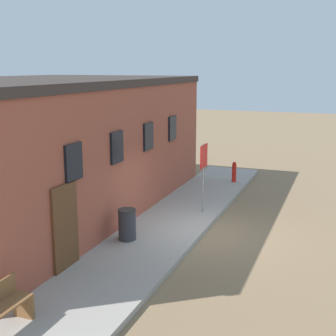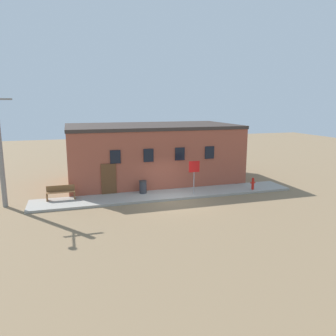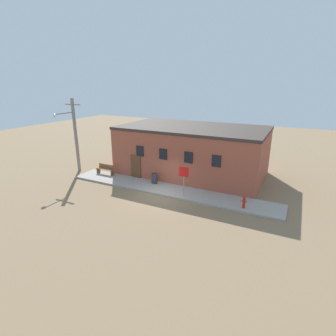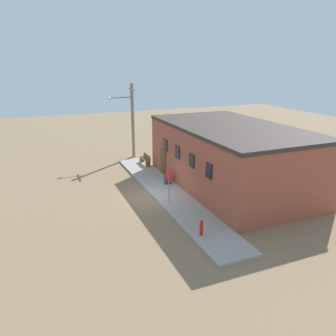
% 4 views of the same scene
% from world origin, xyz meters
% --- Properties ---
extents(ground_plane, '(80.00, 80.00, 0.00)m').
position_xyz_m(ground_plane, '(0.00, 0.00, 0.00)').
color(ground_plane, '#846B4C').
extents(sidewalk, '(17.59, 2.37, 0.15)m').
position_xyz_m(sidewalk, '(0.00, 1.19, 0.07)').
color(sidewalk, '#9E998E').
rests_on(sidewalk, ground).
extents(brick_building, '(13.03, 7.31, 4.49)m').
position_xyz_m(brick_building, '(0.13, 5.96, 2.25)').
color(brick_building, '#9E4C38').
rests_on(brick_building, ground).
extents(fire_hydrant, '(0.38, 0.18, 0.85)m').
position_xyz_m(fire_hydrant, '(6.11, 0.54, 0.57)').
color(fire_hydrant, red).
rests_on(fire_hydrant, sidewalk).
extents(stop_sign, '(0.75, 0.06, 2.26)m').
position_xyz_m(stop_sign, '(1.66, 0.56, 1.75)').
color(stop_sign, gray).
rests_on(stop_sign, sidewalk).
extents(trash_bin, '(0.51, 0.51, 0.87)m').
position_xyz_m(trash_bin, '(-1.55, 1.79, 0.59)').
color(trash_bin, '#333338').
rests_on(trash_bin, sidewalk).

